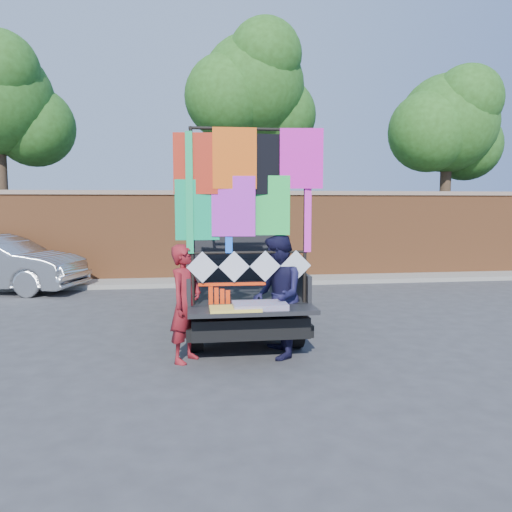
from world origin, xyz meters
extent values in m
plane|color=#38383A|center=(0.00, 0.00, 0.00)|extent=(90.00, 90.00, 0.00)
cube|color=#9A552C|center=(0.00, 7.00, 1.25)|extent=(30.00, 0.35, 2.50)
cube|color=gray|center=(0.00, 7.00, 2.55)|extent=(30.00, 0.45, 0.12)
cube|color=gray|center=(0.00, 6.30, 0.06)|extent=(30.00, 1.20, 0.12)
cylinder|color=#38281C|center=(-6.50, 8.20, 2.45)|extent=(0.36, 0.36, 4.90)
sphere|color=#254E16|center=(-5.60, 8.60, 4.55)|extent=(2.40, 2.40, 2.40)
cylinder|color=#38281C|center=(1.00, 8.20, 2.73)|extent=(0.36, 0.36, 5.46)
sphere|color=#254E16|center=(1.00, 8.20, 5.85)|extent=(3.20, 3.20, 3.20)
sphere|color=#254E16|center=(1.90, 8.60, 5.07)|extent=(2.40, 2.40, 2.40)
sphere|color=#254E16|center=(0.20, 7.90, 5.46)|extent=(2.60, 2.60, 2.60)
sphere|color=#254E16|center=(1.30, 7.60, 6.63)|extent=(2.20, 2.20, 2.20)
cylinder|color=#38281C|center=(7.50, 8.20, 2.27)|extent=(0.36, 0.36, 4.55)
sphere|color=#254E16|center=(7.50, 8.20, 4.88)|extent=(3.20, 3.20, 3.20)
sphere|color=#254E16|center=(8.40, 8.60, 4.23)|extent=(2.40, 2.40, 2.40)
sphere|color=#254E16|center=(6.70, 7.90, 4.55)|extent=(2.60, 2.60, 2.60)
sphere|color=#254E16|center=(7.80, 7.60, 5.52)|extent=(2.20, 2.20, 2.20)
cylinder|color=black|center=(-0.96, 2.53, 0.32)|extent=(0.22, 0.65, 0.65)
cylinder|color=black|center=(-0.96, -0.12, 0.32)|extent=(0.22, 0.65, 0.65)
cylinder|color=black|center=(0.57, 2.53, 0.32)|extent=(0.22, 0.65, 0.65)
cylinder|color=black|center=(0.57, -0.12, 0.32)|extent=(0.22, 0.65, 0.65)
cube|color=black|center=(-0.20, 1.16, 0.49)|extent=(1.67, 4.11, 0.29)
cube|color=black|center=(-0.20, 0.42, 0.76)|extent=(1.76, 2.25, 0.10)
cube|color=black|center=(-1.06, 0.42, 0.98)|extent=(0.06, 2.25, 0.44)
cube|color=black|center=(0.66, 0.42, 0.98)|extent=(0.06, 2.25, 0.44)
cube|color=black|center=(-0.20, 1.53, 0.98)|extent=(1.76, 0.06, 0.44)
cube|color=black|center=(-0.20, 2.48, 1.03)|extent=(1.76, 1.57, 1.22)
cube|color=#8C9EAD|center=(-0.20, 2.04, 1.42)|extent=(1.57, 0.06, 0.54)
cube|color=#8C9EAD|center=(-0.20, 3.21, 1.22)|extent=(1.57, 0.10, 0.69)
cube|color=black|center=(-0.20, 3.56, 0.78)|extent=(1.71, 0.88, 0.54)
cube|color=black|center=(-0.20, -0.95, 0.78)|extent=(1.76, 0.54, 0.06)
cube|color=black|center=(-0.20, -0.72, 0.41)|extent=(1.81, 0.15, 0.18)
cylinder|color=black|center=(-1.00, -0.61, 2.04)|extent=(0.05, 0.05, 2.45)
cylinder|color=black|center=(-1.00, 1.45, 2.04)|extent=(0.05, 0.05, 2.45)
cylinder|color=black|center=(0.61, -0.61, 2.04)|extent=(0.05, 0.05, 2.45)
cylinder|color=black|center=(0.61, 1.45, 2.04)|extent=(0.05, 0.05, 2.45)
cylinder|color=black|center=(-0.20, -0.61, 3.26)|extent=(1.67, 0.04, 0.04)
cylinder|color=black|center=(-0.20, 1.45, 3.26)|extent=(1.67, 0.04, 0.04)
cylinder|color=black|center=(-1.00, 0.42, 3.26)|extent=(0.04, 2.11, 0.04)
cylinder|color=black|center=(0.61, 0.42, 3.26)|extent=(0.04, 2.11, 0.04)
cylinder|color=black|center=(-0.20, -0.61, 1.55)|extent=(1.67, 0.04, 0.04)
cube|color=red|center=(-0.93, -0.63, 2.82)|extent=(0.61, 0.01, 0.83)
cube|color=orange|center=(-0.44, -0.67, 2.82)|extent=(0.61, 0.01, 0.83)
cube|color=black|center=(0.05, -0.63, 2.82)|extent=(0.61, 0.01, 0.83)
cube|color=#EB1ABA|center=(0.54, -0.67, 2.82)|extent=(0.61, 0.01, 0.83)
cube|color=#0CAA69|center=(-0.93, -0.63, 2.18)|extent=(0.61, 0.01, 0.83)
cube|color=#C52BD7|center=(-0.44, -0.67, 2.18)|extent=(0.61, 0.01, 0.83)
cube|color=#24CF4B|center=(0.05, -0.63, 2.18)|extent=(0.61, 0.01, 0.83)
cube|color=#17B967|center=(-1.03, -0.65, 2.38)|extent=(0.10, 0.01, 1.67)
cube|color=#FB29D2|center=(0.63, -0.65, 2.38)|extent=(0.10, 0.01, 1.67)
cube|color=#1C65FF|center=(-0.49, -0.65, 2.38)|extent=(0.10, 0.01, 1.67)
cube|color=white|center=(-0.86, -0.64, 1.35)|extent=(0.44, 0.01, 0.44)
cube|color=white|center=(-0.42, -0.64, 1.35)|extent=(0.44, 0.01, 0.44)
cube|color=white|center=(0.02, -0.64, 1.35)|extent=(0.44, 0.01, 0.44)
cube|color=white|center=(0.47, -0.64, 1.35)|extent=(0.44, 0.01, 0.44)
cube|color=#EA344A|center=(-0.10, -0.95, 0.85)|extent=(0.73, 0.44, 0.08)
cube|color=#F6D54D|center=(-0.44, -1.02, 0.83)|extent=(0.69, 0.39, 0.04)
imported|color=maroon|center=(-1.10, -0.58, 0.84)|extent=(0.66, 0.73, 1.67)
imported|color=#171536|center=(0.21, -0.56, 0.90)|extent=(0.70, 0.89, 1.80)
cube|color=#FF380D|center=(-0.44, -0.57, 1.10)|extent=(0.96, 0.07, 0.04)
cube|color=#FF380D|center=(-0.75, -0.59, 0.79)|extent=(0.06, 0.02, 0.56)
cube|color=#FF380D|center=(-0.67, -0.59, 0.77)|extent=(0.06, 0.02, 0.56)
cube|color=#FF380D|center=(-0.59, -0.59, 0.75)|extent=(0.06, 0.02, 0.56)
cube|color=#FF380D|center=(-0.51, -0.59, 0.73)|extent=(0.06, 0.02, 0.56)
camera|label=1|loc=(-1.07, -7.57, 2.24)|focal=35.00mm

